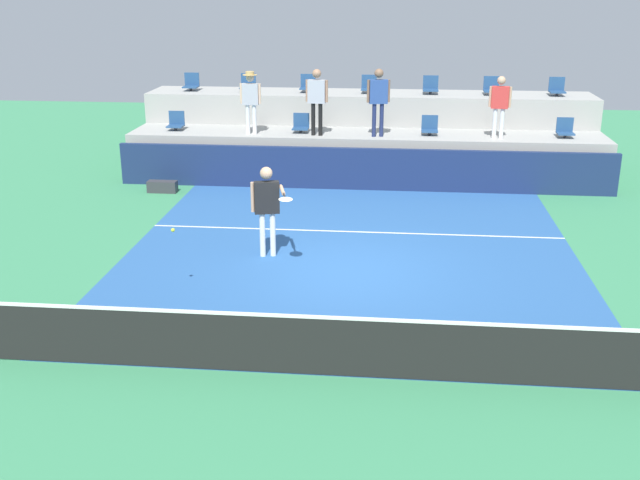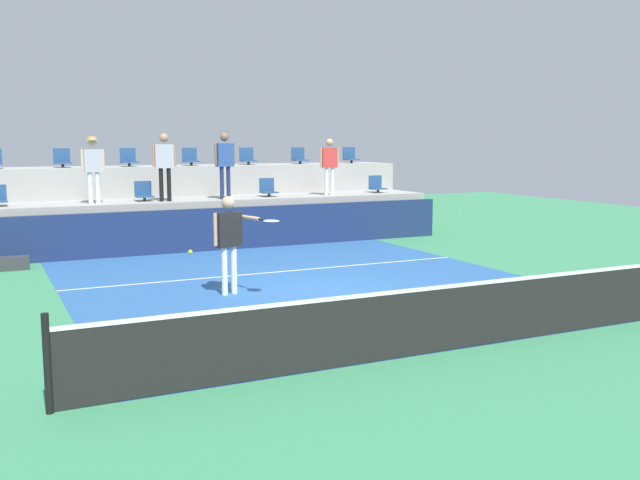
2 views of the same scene
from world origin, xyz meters
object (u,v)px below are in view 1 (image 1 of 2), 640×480
Objects in this scene: stadium_chair_lower_far_right at (565,129)px; stadium_chair_upper_far_left at (191,83)px; stadium_chair_lower_far_left at (176,122)px; stadium_chair_upper_right at (491,87)px; stadium_chair_upper_center at (369,86)px; spectator_with_hat at (250,96)px; tennis_ball at (173,230)px; spectator_in_grey at (317,95)px; stadium_chair_upper_far_right at (557,88)px; equipment_bag at (162,187)px; stadium_chair_lower_left at (301,125)px; stadium_chair_upper_mid_right at (431,86)px; stadium_chair_upper_left at (248,84)px; tennis_player at (267,202)px; spectator_leaning_on_rail at (500,102)px; stadium_chair_upper_mid_left at (308,85)px; spectator_in_white at (378,96)px; stadium_chair_lower_right at (430,127)px.

stadium_chair_upper_far_left reaches higher than stadium_chair_lower_far_right.
stadium_chair_lower_far_left is 9.05m from stadium_chair_upper_right.
stadium_chair_upper_center is 3.79m from spectator_with_hat.
tennis_ball is at bearing -77.10° from stadium_chair_upper_far_left.
stadium_chair_lower_far_left is 0.29× the size of spectator_in_grey.
stadium_chair_upper_far_right is 11.42m from equipment_bag.
stadium_chair_lower_far_left is 1.00× the size of stadium_chair_lower_left.
stadium_chair_upper_far_right is (3.58, 0.00, 0.00)m from stadium_chair_upper_mid_right.
stadium_chair_upper_center is 7.65× the size of tennis_ball.
stadium_chair_upper_left and stadium_chair_upper_right have the same top height.
tennis_player is (0.15, -6.55, -0.33)m from stadium_chair_lower_left.
stadium_chair_upper_mid_right is (3.57, 1.80, 0.85)m from stadium_chair_lower_left.
tennis_ball is at bearing -97.65° from stadium_chair_lower_left.
stadium_chair_upper_far_left is (0.01, 1.80, 0.85)m from stadium_chair_lower_far_left.
spectator_leaning_on_rail is at bearing 50.22° from tennis_player.
stadium_chair_upper_far_right is 7.02m from spectator_in_grey.
stadium_chair_upper_mid_right is 1.00× the size of stadium_chair_upper_far_right.
stadium_chair_lower_far_left is at bearing -152.85° from stadium_chair_upper_mid_left.
tennis_ball is (-1.30, -2.01, 0.04)m from tennis_player.
stadium_chair_lower_far_right is 0.29× the size of tennis_player.
spectator_leaning_on_rail is at bearing 51.78° from tennis_ball.
stadium_chair_upper_far_right is (1.84, 0.00, 0.00)m from stadium_chair_upper_right.
stadium_chair_upper_right is 0.29× the size of spectator_in_grey.
spectator_in_white reaches higher than stadium_chair_upper_mid_right.
stadium_chair_upper_left and stadium_chair_upper_mid_right have the same top height.
spectator_in_grey reaches higher than stadium_chair_upper_far_right.
stadium_chair_upper_mid_right and stadium_chair_upper_right have the same top height.
stadium_chair_upper_far_right is 2.87m from spectator_leaning_on_rail.
tennis_player is at bearing -76.81° from stadium_chair_upper_left.
stadium_chair_upper_mid_left is at bearing 0.00° from stadium_chair_upper_far_left.
stadium_chair_upper_mid_right is at bearing 24.09° from spectator_with_hat.
tennis_ball is (2.38, -8.55, -0.30)m from stadium_chair_lower_far_left.
stadium_chair_upper_far_right is 5.48m from spectator_in_white.
stadium_chair_lower_far_right is (3.58, 0.00, 0.00)m from stadium_chair_lower_right.
stadium_chair_lower_left is 1.00× the size of stadium_chair_upper_mid_right.
tennis_player reaches higher than stadium_chair_lower_left.
equipment_bag is (-6.96, -3.84, -2.16)m from stadium_chair_upper_mid_right.
stadium_chair_lower_right is 1.00× the size of stadium_chair_upper_far_left.
stadium_chair_lower_right is 0.29× the size of spectator_in_grey.
stadium_chair_lower_far_right is at bearing 46.04° from tennis_ball.
stadium_chair_lower_far_left is 4.04m from stadium_chair_upper_mid_left.
stadium_chair_upper_center is at bearing 161.30° from stadium_chair_lower_far_right.
tennis_ball is (-3.27, -8.17, -1.17)m from spectator_in_white.
stadium_chair_upper_center is 0.31× the size of spectator_with_hat.
stadium_chair_lower_right reaches higher than tennis_ball.
spectator_leaning_on_rail is at bearing 10.84° from equipment_bag.
stadium_chair_upper_left reaches higher than stadium_chair_lower_left.
stadium_chair_lower_far_right is 9.12m from stadium_chair_upper_left.
tennis_player is 5.81m from equipment_bag.
spectator_in_white is (1.97, 6.16, 1.21)m from tennis_player.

